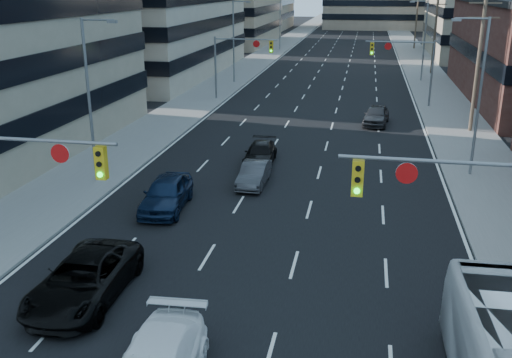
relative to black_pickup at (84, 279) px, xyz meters
name	(u,v)px	position (x,y,z in m)	size (l,w,h in m)	color
road_surface	(350,33)	(5.17, 121.97, -0.78)	(18.00, 300.00, 0.02)	black
sidewalk_left	(301,32)	(-6.33, 121.97, -0.72)	(5.00, 300.00, 0.15)	slate
sidewalk_right	(400,33)	(16.67, 121.97, -0.72)	(5.00, 300.00, 0.15)	slate
office_left_far	(217,0)	(-18.83, 91.97, 7.21)	(20.00, 30.00, 16.00)	gray
office_right_far	(508,10)	(30.17, 79.97, 6.21)	(22.00, 28.00, 14.00)	gray
bg_block_right	(498,7)	(37.17, 121.97, 5.21)	(22.00, 22.00, 12.00)	gray
signal_near_left	(11,181)	(-2.29, -0.04, 3.54)	(6.59, 0.33, 6.00)	slate
signal_near_right	(472,212)	(12.62, -0.04, 3.54)	(6.59, 0.33, 6.00)	slate
signal_far_left	(239,55)	(-2.52, 36.96, 3.51)	(6.09, 0.33, 6.00)	slate
signal_far_right	(406,59)	(12.85, 36.96, 3.51)	(6.09, 0.33, 6.00)	slate
utility_pole_block	(479,55)	(17.37, 27.97, 4.99)	(2.20, 0.28, 11.00)	#4C3D2D
utility_pole_midblock	(435,27)	(17.37, 57.97, 4.99)	(2.20, 0.28, 11.00)	#4C3D2D
utility_pole_distant	(417,15)	(17.37, 87.97, 4.99)	(2.20, 0.28, 11.00)	#4C3D2D
streetlight_left_near	(91,94)	(-5.17, 11.97, 4.26)	(2.03, 0.22, 9.00)	slate
streetlight_left_mid	(235,38)	(-5.17, 46.97, 4.26)	(2.03, 0.22, 9.00)	slate
streetlight_left_far	(281,20)	(-5.17, 81.97, 4.26)	(2.03, 0.22, 9.00)	slate
streetlight_right_near	(477,90)	(15.50, 16.97, 4.26)	(2.03, 0.22, 9.00)	slate
streetlight_right_far	(423,37)	(15.50, 51.97, 4.26)	(2.03, 0.22, 9.00)	slate
black_pickup	(84,279)	(0.00, 0.00, 0.00)	(2.62, 5.69, 1.58)	black
sedan_blue	(166,193)	(-0.03, 8.78, 0.04)	(1.95, 4.85, 1.65)	#0D1B34
sedan_grey_center	(254,174)	(3.57, 13.10, -0.15)	(1.36, 3.89, 1.28)	#38383B
sedan_black_far	(260,154)	(3.17, 17.15, -0.15)	(1.80, 4.43, 1.28)	black
sedan_grey_right	(376,115)	(10.37, 29.22, -0.02)	(1.82, 4.52, 1.54)	#2C2C2E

